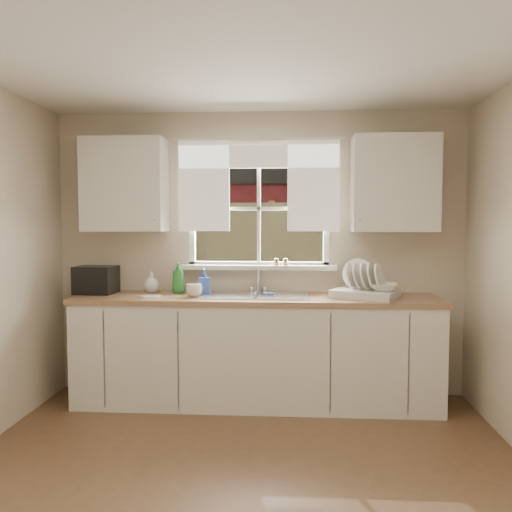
# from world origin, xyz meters

# --- Properties ---
(ground) EXTENTS (4.00, 4.00, 0.00)m
(ground) POSITION_xyz_m (0.00, 0.00, 0.00)
(ground) COLOR brown
(ground) RESTS_ON ground
(room_walls) EXTENTS (3.62, 4.02, 2.50)m
(room_walls) POSITION_xyz_m (0.00, -0.07, 1.24)
(room_walls) COLOR beige
(room_walls) RESTS_ON ground
(ceiling) EXTENTS (3.60, 4.00, 0.02)m
(ceiling) POSITION_xyz_m (0.00, 0.00, 2.50)
(ceiling) COLOR silver
(ceiling) RESTS_ON room_walls
(window) EXTENTS (1.38, 0.16, 1.06)m
(window) POSITION_xyz_m (0.00, 2.00, 1.49)
(window) COLOR white
(window) RESTS_ON room_walls
(curtains) EXTENTS (1.50, 0.03, 0.81)m
(curtains) POSITION_xyz_m (0.00, 1.95, 1.93)
(curtains) COLOR white
(curtains) RESTS_ON room_walls
(base_cabinets) EXTENTS (3.00, 0.62, 0.87)m
(base_cabinets) POSITION_xyz_m (0.00, 1.68, 0.43)
(base_cabinets) COLOR silver
(base_cabinets) RESTS_ON ground
(countertop) EXTENTS (3.04, 0.65, 0.04)m
(countertop) POSITION_xyz_m (0.00, 1.68, 0.89)
(countertop) COLOR #98704C
(countertop) RESTS_ON base_cabinets
(upper_cabinet_left) EXTENTS (0.70, 0.33, 0.80)m
(upper_cabinet_left) POSITION_xyz_m (-1.15, 1.82, 1.85)
(upper_cabinet_left) COLOR silver
(upper_cabinet_left) RESTS_ON room_walls
(upper_cabinet_right) EXTENTS (0.70, 0.33, 0.80)m
(upper_cabinet_right) POSITION_xyz_m (1.15, 1.82, 1.85)
(upper_cabinet_right) COLOR silver
(upper_cabinet_right) RESTS_ON room_walls
(wall_outlet) EXTENTS (0.08, 0.01, 0.12)m
(wall_outlet) POSITION_xyz_m (0.88, 1.99, 1.08)
(wall_outlet) COLOR beige
(wall_outlet) RESTS_ON room_walls
(sill_jars) EXTENTS (0.12, 0.04, 0.06)m
(sill_jars) POSITION_xyz_m (0.20, 1.94, 1.18)
(sill_jars) COLOR brown
(sill_jars) RESTS_ON window
(backyard) EXTENTS (20.00, 10.00, 6.13)m
(backyard) POSITION_xyz_m (0.58, 8.42, 3.46)
(backyard) COLOR #335421
(backyard) RESTS_ON ground
(sink) EXTENTS (0.88, 0.52, 0.40)m
(sink) POSITION_xyz_m (0.00, 1.71, 0.84)
(sink) COLOR #B7B7BC
(sink) RESTS_ON countertop
(dish_rack) EXTENTS (0.61, 0.55, 0.31)m
(dish_rack) POSITION_xyz_m (0.90, 1.66, 0.98)
(dish_rack) COLOR silver
(dish_rack) RESTS_ON countertop
(bowl) EXTENTS (0.26, 0.26, 0.06)m
(bowl) POSITION_xyz_m (1.04, 1.61, 1.01)
(bowl) COLOR white
(bowl) RESTS_ON dish_rack
(soap_bottle_a) EXTENTS (0.12, 0.12, 0.28)m
(soap_bottle_a) POSITION_xyz_m (-0.69, 1.82, 1.05)
(soap_bottle_a) COLOR #287B31
(soap_bottle_a) RESTS_ON countertop
(soap_bottle_b) EXTENTS (0.11, 0.11, 0.22)m
(soap_bottle_b) POSITION_xyz_m (-0.46, 1.81, 1.02)
(soap_bottle_b) COLOR #2D4CAB
(soap_bottle_b) RESTS_ON countertop
(soap_bottle_c) EXTENTS (0.17, 0.17, 0.18)m
(soap_bottle_c) POSITION_xyz_m (-0.94, 1.85, 1.00)
(soap_bottle_c) COLOR beige
(soap_bottle_c) RESTS_ON countertop
(saucer) EXTENTS (0.17, 0.17, 0.01)m
(saucer) POSITION_xyz_m (-0.87, 1.58, 0.92)
(saucer) COLOR white
(saucer) RESTS_ON countertop
(cup) EXTENTS (0.15, 0.15, 0.11)m
(cup) POSITION_xyz_m (-0.51, 1.62, 0.96)
(cup) COLOR silver
(cup) RESTS_ON countertop
(black_appliance) EXTENTS (0.34, 0.30, 0.24)m
(black_appliance) POSITION_xyz_m (-1.40, 1.77, 1.03)
(black_appliance) COLOR black
(black_appliance) RESTS_ON countertop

